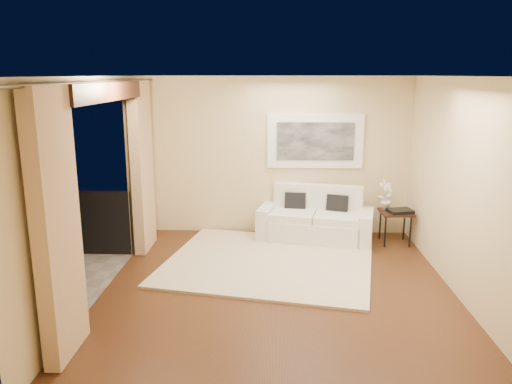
{
  "coord_description": "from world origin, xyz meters",
  "views": [
    {
      "loc": [
        -0.06,
        -5.98,
        2.72
      ],
      "look_at": [
        -0.33,
        1.09,
        1.05
      ],
      "focal_mm": 35.0,
      "sensor_mm": 36.0,
      "label": 1
    }
  ],
  "objects_px": {
    "side_table": "(396,215)",
    "balcony_chair_far": "(57,225)",
    "sofa": "(316,221)",
    "orchid": "(386,195)"
  },
  "relations": [
    {
      "from": "sofa",
      "to": "orchid",
      "type": "xyz_separation_m",
      "value": [
        1.14,
        -0.04,
        0.48
      ]
    },
    {
      "from": "sofa",
      "to": "balcony_chair_far",
      "type": "relative_size",
      "value": 1.89
    },
    {
      "from": "side_table",
      "to": "balcony_chair_far",
      "type": "height_order",
      "value": "balcony_chair_far"
    },
    {
      "from": "sofa",
      "to": "balcony_chair_far",
      "type": "bearing_deg",
      "value": -148.54
    },
    {
      "from": "side_table",
      "to": "orchid",
      "type": "height_order",
      "value": "orchid"
    },
    {
      "from": "side_table",
      "to": "balcony_chair_far",
      "type": "xyz_separation_m",
      "value": [
        -5.1,
        -1.2,
        0.13
      ]
    },
    {
      "from": "sofa",
      "to": "side_table",
      "type": "bearing_deg",
      "value": 5.63
    },
    {
      "from": "sofa",
      "to": "balcony_chair_far",
      "type": "distance_m",
      "value": 4.05
    },
    {
      "from": "side_table",
      "to": "orchid",
      "type": "distance_m",
      "value": 0.36
    },
    {
      "from": "orchid",
      "to": "balcony_chair_far",
      "type": "relative_size",
      "value": 0.48
    }
  ]
}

